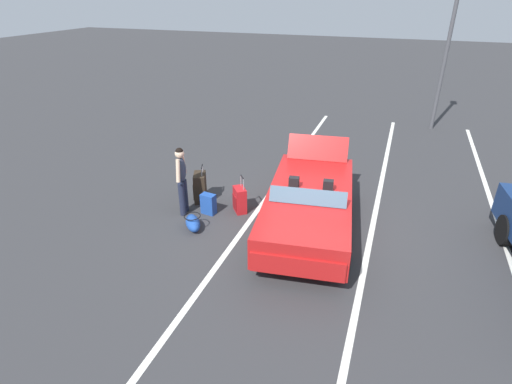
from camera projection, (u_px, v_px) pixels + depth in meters
name	position (u px, v px, depth m)	size (l,w,h in m)	color
ground_plane	(307.00, 230.00, 8.99)	(80.00, 80.00, 0.00)	#333335
lot_line_near	(251.00, 219.00, 9.40)	(18.00, 0.12, 0.01)	silver
lot_line_mid	(370.00, 241.00, 8.58)	(18.00, 0.12, 0.01)	silver
convertible_car	(308.00, 211.00, 8.55)	(4.39, 2.30, 1.50)	red
suitcase_large_black	(200.00, 187.00, 10.05)	(0.55, 0.44, 0.95)	#2D2319
suitcase_medium_bright	(240.00, 200.00, 9.60)	(0.46, 0.44, 0.91)	red
suitcase_small_carryon	(209.00, 204.00, 9.54)	(0.26, 0.37, 0.50)	#1E479E
duffel_bag	(193.00, 223.00, 8.95)	(0.69, 0.63, 0.34)	#1E479E
traveler_person	(182.00, 177.00, 9.26)	(0.61, 0.29, 1.65)	#1E2338
parking_lamp_post	(448.00, 42.00, 14.04)	(0.50, 0.24, 5.43)	#4C4C51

